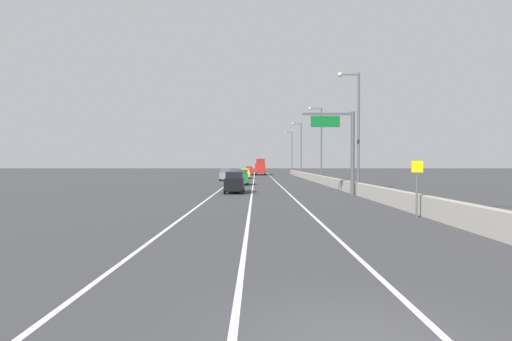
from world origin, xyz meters
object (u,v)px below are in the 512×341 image
object	(u,v)px
overhead_sign_gantry	(343,143)
lamp_post_right_second	(354,125)
lamp_post_right_fourth	(298,146)
lamp_post_right_fifth	(290,150)
car_gray_1	(224,175)
box_truck	(259,167)
car_black_3	(233,182)
car_green_0	(240,177)
car_yellow_2	(244,173)
lamp_post_right_third	(318,140)
speed_advisory_sign	(415,185)
car_red_4	(248,171)

from	to	relation	value
overhead_sign_gantry	lamp_post_right_second	bearing A→B (deg)	57.61
lamp_post_right_fourth	lamp_post_right_fifth	world-z (taller)	same
lamp_post_right_fourth	car_gray_1	world-z (taller)	lamp_post_right_fourth
lamp_post_right_second	box_truck	xyz separation A→B (m)	(-8.52, 61.24, -4.75)
lamp_post_right_fourth	box_truck	bearing A→B (deg)	124.16
overhead_sign_gantry	car_black_3	bearing A→B (deg)	164.01
car_green_0	car_yellow_2	xyz separation A→B (m)	(-0.15, 22.27, -0.00)
car_black_3	lamp_post_right_third	bearing A→B (deg)	63.58
lamp_post_right_second	box_truck	distance (m)	62.01
overhead_sign_gantry	car_yellow_2	world-z (taller)	overhead_sign_gantry
box_truck	speed_advisory_sign	bearing A→B (deg)	-84.76
overhead_sign_gantry	box_truck	distance (m)	64.33
lamp_post_right_second	lamp_post_right_third	bearing A→B (deg)	89.22
lamp_post_right_third	car_gray_1	bearing A→B (deg)	167.52
lamp_post_right_third	box_truck	distance (m)	38.15
lamp_post_right_second	lamp_post_right_fifth	distance (m)	73.30
lamp_post_right_fifth	box_truck	xyz separation A→B (m)	(-8.57, -12.06, -4.75)
car_green_0	car_gray_1	bearing A→B (deg)	103.58
lamp_post_right_fifth	lamp_post_right_second	bearing A→B (deg)	-90.04
lamp_post_right_fifth	lamp_post_right_third	bearing A→B (deg)	-89.67
box_truck	lamp_post_right_second	bearing A→B (deg)	-82.08
car_green_0	lamp_post_right_second	bearing A→B (deg)	-52.41
speed_advisory_sign	lamp_post_right_fourth	distance (m)	67.16
speed_advisory_sign	box_truck	xyz separation A→B (m)	(-7.28, 79.35, 0.05)
lamp_post_right_fourth	car_red_4	distance (m)	16.80
overhead_sign_gantry	lamp_post_right_second	distance (m)	3.65
car_green_0	car_black_3	distance (m)	14.76
lamp_post_right_fourth	car_black_3	world-z (taller)	lamp_post_right_fourth
lamp_post_right_second	car_red_4	size ratio (longest dim) A/B	2.65
lamp_post_right_third	lamp_post_right_second	bearing A→B (deg)	-90.78
car_gray_1	car_black_3	xyz separation A→B (m)	(2.90, -27.54, 0.04)
lamp_post_right_fifth	box_truck	world-z (taller)	lamp_post_right_fifth
car_red_4	box_truck	bearing A→B (deg)	21.78
car_gray_1	car_black_3	bearing A→B (deg)	-83.99
car_yellow_2	lamp_post_right_fourth	bearing A→B (deg)	45.24
car_red_4	car_yellow_2	bearing A→B (deg)	-90.92
car_gray_1	car_red_4	xyz separation A→B (m)	(3.30, 32.39, 0.05)
overhead_sign_gantry	lamp_post_right_fourth	world-z (taller)	lamp_post_right_fourth
overhead_sign_gantry	car_red_4	bearing A→B (deg)	98.70
lamp_post_right_second	car_gray_1	bearing A→B (deg)	117.77
overhead_sign_gantry	lamp_post_right_fifth	xyz separation A→B (m)	(1.74, 75.97, 1.84)
lamp_post_right_second	lamp_post_right_fifth	world-z (taller)	same
overhead_sign_gantry	lamp_post_right_fourth	xyz separation A→B (m)	(1.56, 51.53, 1.84)
lamp_post_right_second	car_yellow_2	xyz separation A→B (m)	(-11.67, 37.23, -5.58)
lamp_post_right_third	overhead_sign_gantry	bearing A→B (deg)	-94.27
car_yellow_2	car_black_3	distance (m)	37.03
lamp_post_right_fourth	car_black_3	size ratio (longest dim) A/B	2.48
lamp_post_right_second	car_gray_1	world-z (taller)	lamp_post_right_second
car_black_3	lamp_post_right_fourth	bearing A→B (deg)	76.62
lamp_post_right_second	lamp_post_right_third	distance (m)	24.44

